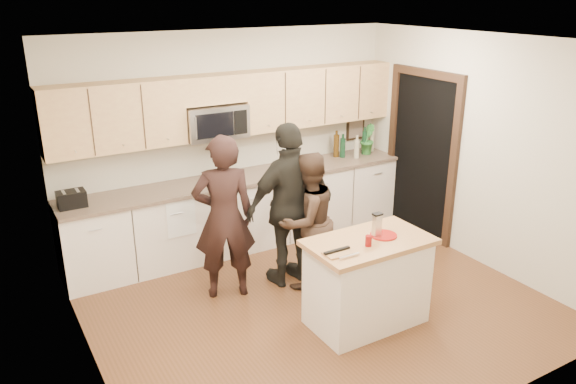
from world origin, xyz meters
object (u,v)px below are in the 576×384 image
island (367,281)px  toaster (72,199)px  woman_left (224,218)px  woman_center (307,221)px  woman_right (290,205)px

island → toaster: bearing=135.6°
woman_left → island: bearing=146.4°
woman_center → woman_left: bearing=-30.4°
toaster → woman_left: 1.67m
toaster → woman_right: (2.07, -1.11, -0.11)m
island → woman_left: bearing=128.1°
island → woman_center: (-0.10, 0.96, 0.31)m
island → woman_center: woman_center is taller
woman_center → toaster: bearing=-43.7°
toaster → woman_left: (1.32, -1.00, -0.13)m
woman_left → woman_center: bearing=-178.7°
woman_center → woman_right: size_ratio=0.83×
toaster → woman_center: 2.53m
woman_center → woman_right: 0.25m
woman_left → woman_center: size_ratio=1.16×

